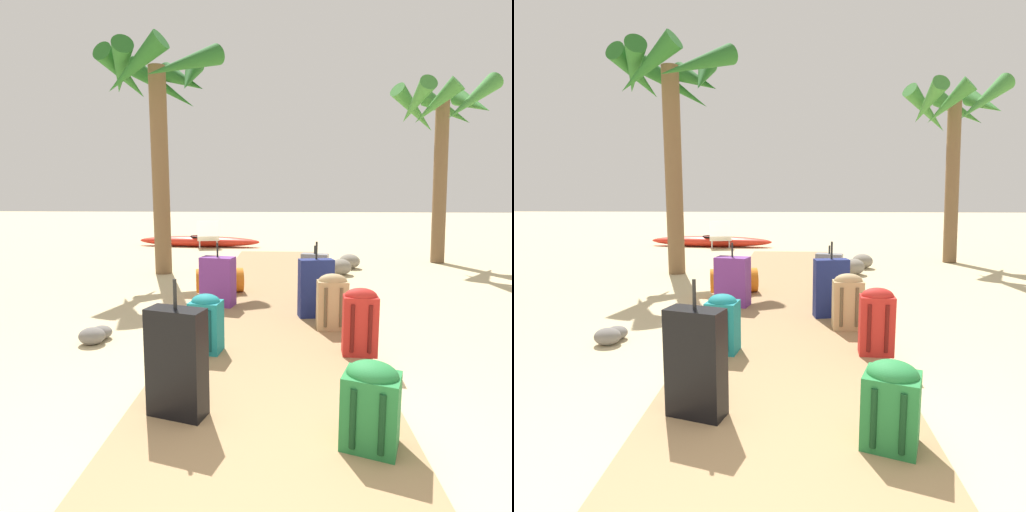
% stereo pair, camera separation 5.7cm
% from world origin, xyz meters
% --- Properties ---
extents(ground_plane, '(60.00, 60.00, 0.00)m').
position_xyz_m(ground_plane, '(0.00, 3.56, 0.00)').
color(ground_plane, '#CCB789').
extents(boardwalk, '(1.82, 8.90, 0.08)m').
position_xyz_m(boardwalk, '(0.00, 4.45, 0.04)').
color(boardwalk, '#9E7A51').
rests_on(boardwalk, ground).
extents(backpack_green, '(0.37, 0.34, 0.51)m').
position_xyz_m(backpack_green, '(0.62, 0.65, 0.35)').
color(backpack_green, '#237538').
rests_on(backpack_green, boardwalk).
extents(suitcase_purple, '(0.46, 0.32, 0.81)m').
position_xyz_m(suitcase_purple, '(-0.71, 3.68, 0.40)').
color(suitcase_purple, '#6B2D84').
rests_on(suitcase_purple, boardwalk).
extents(backpack_tan, '(0.32, 0.21, 0.60)m').
position_xyz_m(backpack_tan, '(0.64, 2.80, 0.39)').
color(backpack_tan, tan).
rests_on(backpack_tan, boardwalk).
extents(backpack_teal, '(0.31, 0.28, 0.54)m').
position_xyz_m(backpack_teal, '(-0.57, 2.06, 0.36)').
color(backpack_teal, '#197A7F').
rests_on(backpack_teal, boardwalk).
extents(suitcase_grey, '(0.38, 0.24, 0.74)m').
position_xyz_m(suitcase_grey, '(0.54, 4.03, 0.40)').
color(suitcase_grey, slate).
rests_on(suitcase_grey, boardwalk).
extents(suitcase_black, '(0.41, 0.27, 0.90)m').
position_xyz_m(suitcase_black, '(-0.56, 0.93, 0.44)').
color(suitcase_black, black).
rests_on(suitcase_black, boardwalk).
extents(suitcase_navy, '(0.42, 0.24, 0.88)m').
position_xyz_m(suitcase_navy, '(0.50, 3.24, 0.42)').
color(suitcase_navy, navy).
rests_on(suitcase_navy, boardwalk).
extents(duffel_bag_orange, '(0.74, 0.49, 0.46)m').
position_xyz_m(duffel_bag_orange, '(-0.80, 4.42, 0.26)').
color(duffel_bag_orange, orange).
rests_on(duffel_bag_orange, boardwalk).
extents(backpack_red, '(0.31, 0.22, 0.61)m').
position_xyz_m(backpack_red, '(0.81, 2.07, 0.40)').
color(backpack_red, red).
rests_on(backpack_red, boardwalk).
extents(palm_tree_near_left, '(2.27, 2.25, 4.13)m').
position_xyz_m(palm_tree_near_left, '(-2.15, 6.23, 3.21)').
color(palm_tree_near_left, brown).
rests_on(palm_tree_near_left, ground).
extents(palm_tree_far_right, '(2.11, 2.26, 3.92)m').
position_xyz_m(palm_tree_far_right, '(3.49, 8.03, 3.01)').
color(palm_tree_far_right, brown).
rests_on(palm_tree_far_right, ground).
extents(lounge_chair, '(0.89, 1.65, 0.77)m').
position_xyz_m(lounge_chair, '(-2.03, 10.42, 0.33)').
color(lounge_chair, white).
rests_on(lounge_chair, ground).
extents(kayak, '(3.59, 0.93, 0.31)m').
position_xyz_m(kayak, '(-2.30, 10.43, 0.15)').
color(kayak, red).
rests_on(kayak, ground).
extents(rock_right_mid, '(0.58, 0.58, 0.29)m').
position_xyz_m(rock_right_mid, '(1.48, 7.02, 0.15)').
color(rock_right_mid, gray).
rests_on(rock_right_mid, ground).
extents(rock_left_near, '(0.29, 0.28, 0.14)m').
position_xyz_m(rock_left_near, '(-1.78, 2.55, 0.07)').
color(rock_left_near, slate).
rests_on(rock_left_near, ground).
extents(rock_right_far, '(0.54, 0.55, 0.30)m').
position_xyz_m(rock_right_far, '(1.20, 6.30, 0.15)').
color(rock_right_far, gray).
rests_on(rock_right_far, ground).
extents(rock_left_mid, '(0.27, 0.23, 0.17)m').
position_xyz_m(rock_left_mid, '(-1.80, 2.39, 0.09)').
color(rock_left_mid, slate).
rests_on(rock_left_mid, ground).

